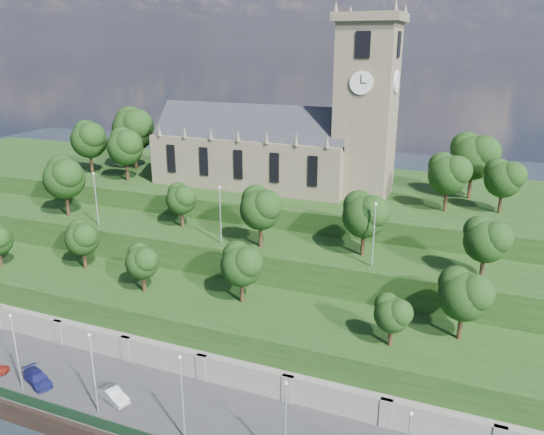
% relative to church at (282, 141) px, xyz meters
% --- Properties ---
extents(promenade, '(160.00, 12.00, 2.00)m').
position_rel_church_xyz_m(promenade, '(-0.79, -39.98, -21.52)').
color(promenade, '#2D2D30').
rests_on(promenade, ground).
extents(fence, '(160.00, 0.10, 1.20)m').
position_rel_church_xyz_m(fence, '(-0.79, -45.38, -19.92)').
color(fence, black).
rests_on(fence, promenade).
extents(retaining_wall, '(160.00, 2.10, 5.00)m').
position_rel_church_xyz_m(retaining_wall, '(-0.79, -34.01, -20.02)').
color(retaining_wall, slate).
rests_on(retaining_wall, ground).
extents(embankment_lower, '(160.00, 12.00, 8.00)m').
position_rel_church_xyz_m(embankment_lower, '(-0.79, -27.98, -18.52)').
color(embankment_lower, '#193612').
rests_on(embankment_lower, ground).
extents(embankment_upper, '(160.00, 10.00, 12.00)m').
position_rel_church_xyz_m(embankment_upper, '(-0.79, -16.98, -16.52)').
color(embankment_upper, '#193612').
rests_on(embankment_upper, ground).
extents(hilltop, '(160.00, 32.00, 15.00)m').
position_rel_church_xyz_m(hilltop, '(-0.79, 4.02, -15.02)').
color(hilltop, '#193612').
rests_on(hilltop, ground).
extents(church, '(38.60, 12.35, 27.60)m').
position_rel_church_xyz_m(church, '(0.00, 0.00, 0.00)').
color(church, brown).
rests_on(church, hilltop).
extents(trees_lower, '(64.42, 8.63, 7.65)m').
position_rel_church_xyz_m(trees_lower, '(2.90, -27.50, -9.88)').
color(trees_lower, black).
rests_on(trees_lower, embankment_lower).
extents(trees_upper, '(65.42, 7.83, 9.20)m').
position_rel_church_xyz_m(trees_upper, '(-0.54, -17.91, -5.01)').
color(trees_upper, black).
rests_on(trees_upper, embankment_upper).
extents(trees_hilltop, '(73.97, 16.29, 11.37)m').
position_rel_church_xyz_m(trees_hilltop, '(-7.34, -0.76, -0.92)').
color(trees_hilltop, black).
rests_on(trees_hilltop, hilltop).
extents(lamp_posts_promenade, '(60.36, 0.36, 8.89)m').
position_rel_church_xyz_m(lamp_posts_promenade, '(-2.79, -43.48, -15.45)').
color(lamp_posts_promenade, '#B2B2B7').
rests_on(lamp_posts_promenade, promenade).
extents(lamp_posts_upper, '(40.36, 0.36, 7.86)m').
position_rel_church_xyz_m(lamp_posts_upper, '(-0.79, -19.98, -5.99)').
color(lamp_posts_upper, '#B2B2B7').
rests_on(lamp_posts_upper, embankment_upper).
extents(car_middle, '(4.34, 2.69, 1.35)m').
position_rel_church_xyz_m(car_middle, '(-2.49, -41.44, -19.85)').
color(car_middle, '#97989C').
rests_on(car_middle, promenade).
extents(car_right, '(4.85, 3.44, 1.30)m').
position_rel_church_xyz_m(car_right, '(-11.94, -42.16, -19.87)').
color(car_right, navy).
rests_on(car_right, promenade).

